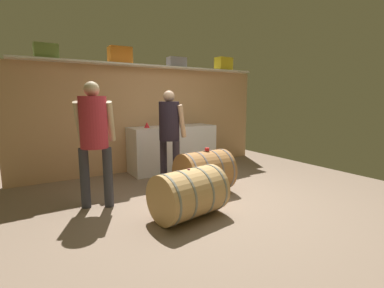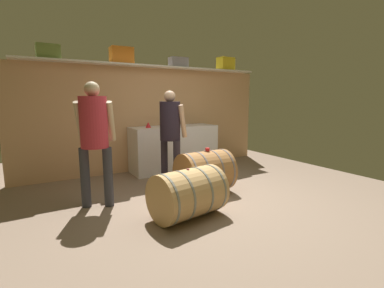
{
  "view_description": "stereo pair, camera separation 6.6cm",
  "coord_description": "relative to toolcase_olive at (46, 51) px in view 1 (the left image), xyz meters",
  "views": [
    {
      "loc": [
        -2.3,
        -3.12,
        1.48
      ],
      "look_at": [
        -0.23,
        0.27,
        0.84
      ],
      "focal_mm": 26.24,
      "sensor_mm": 36.0,
      "label": 1
    },
    {
      "loc": [
        -2.24,
        -3.15,
        1.48
      ],
      "look_at": [
        -0.23,
        0.27,
        0.84
      ],
      "focal_mm": 26.24,
      "sensor_mm": 36.0,
      "label": 2
    }
  ],
  "objects": [
    {
      "name": "winemaker_pouring",
      "position": [
        1.69,
        -1.12,
        -1.26
      ],
      "size": [
        0.44,
        0.51,
        1.61
      ],
      "rotation": [
        0.0,
        0.0,
        -1.2
      ],
      "color": "#2F2835",
      "rests_on": "ground"
    },
    {
      "name": "wine_barrel_far",
      "position": [
        1.27,
        -2.45,
        -1.94
      ],
      "size": [
        0.96,
        0.74,
        0.63
      ],
      "rotation": [
        0.0,
        0.0,
        0.17
      ],
      "color": "tan",
      "rests_on": "ground"
    },
    {
      "name": "wine_bottle_amber",
      "position": [
        2.31,
        -0.02,
        -1.18
      ],
      "size": [
        0.07,
        0.07,
        0.32
      ],
      "color": "brown",
      "rests_on": "work_cabinet"
    },
    {
      "name": "toolcase_grey",
      "position": [
        2.44,
        0.0,
        -0.02
      ],
      "size": [
        0.38,
        0.23,
        0.2
      ],
      "primitive_type": "cube",
      "rotation": [
        0.0,
        0.0,
        -0.03
      ],
      "color": "gray",
      "rests_on": "high_shelf_board"
    },
    {
      "name": "toolcase_olive",
      "position": [
        0.0,
        0.0,
        0.0
      ],
      "size": [
        0.37,
        0.25,
        0.24
      ],
      "primitive_type": "cube",
      "rotation": [
        0.0,
        0.0,
        0.02
      ],
      "color": "olive",
      "rests_on": "high_shelf_board"
    },
    {
      "name": "work_cabinet",
      "position": [
        2.21,
        -0.22,
        -1.79
      ],
      "size": [
        1.79,
        0.62,
        0.92
      ],
      "primitive_type": "cube",
      "color": "white",
      "rests_on": "ground"
    },
    {
      "name": "visitor_tasting",
      "position": [
        0.37,
        -1.5,
        -1.2
      ],
      "size": [
        0.58,
        0.51,
        1.7
      ],
      "rotation": [
        0.0,
        0.0,
        -0.41
      ],
      "color": "#32323A",
      "rests_on": "ground"
    },
    {
      "name": "back_wall_panel",
      "position": [
        1.85,
        0.15,
        -1.2
      ],
      "size": [
        5.31,
        0.1,
        2.1
      ],
      "primitive_type": "cube",
      "color": "tan",
      "rests_on": "ground"
    },
    {
      "name": "wine_glass",
      "position": [
        1.95,
        -0.24,
        -1.23
      ],
      "size": [
        0.07,
        0.07,
        0.14
      ],
      "color": "white",
      "rests_on": "work_cabinet"
    },
    {
      "name": "high_shelf_board",
      "position": [
        1.85,
        0.0,
        -0.14
      ],
      "size": [
        4.89,
        0.4,
        0.03
      ],
      "primitive_type": "cube",
      "color": "silver",
      "rests_on": "back_wall_panel"
    },
    {
      "name": "toolcase_orange",
      "position": [
        1.23,
        0.0,
        0.03
      ],
      "size": [
        0.42,
        0.31,
        0.3
      ],
      "primitive_type": "cube",
      "rotation": [
        0.0,
        0.0,
        -0.04
      ],
      "color": "orange",
      "rests_on": "high_shelf_board"
    },
    {
      "name": "wine_bottle_dark",
      "position": [
        2.31,
        -0.14,
        -1.19
      ],
      "size": [
        0.07,
        0.07,
        0.29
      ],
      "color": "black",
      "rests_on": "work_cabinet"
    },
    {
      "name": "wine_barrel_near",
      "position": [
        1.97,
        -1.76,
        -1.92
      ],
      "size": [
        0.83,
        0.69,
        0.67
      ],
      "rotation": [
        0.0,
        0.0,
        0.03
      ],
      "color": "#A16D3B",
      "rests_on": "ground"
    },
    {
      "name": "red_funnel",
      "position": [
        1.63,
        -0.25,
        -1.27
      ],
      "size": [
        0.11,
        0.11,
        0.11
      ],
      "primitive_type": "cone",
      "color": "red",
      "rests_on": "work_cabinet"
    },
    {
      "name": "toolcase_yellow",
      "position": [
        3.67,
        0.0,
        0.02
      ],
      "size": [
        0.39,
        0.27,
        0.29
      ],
      "primitive_type": "cube",
      "rotation": [
        0.0,
        0.0,
        0.08
      ],
      "color": "yellow",
      "rests_on": "high_shelf_board"
    },
    {
      "name": "tasting_cup",
      "position": [
        2.02,
        -1.76,
        -1.56
      ],
      "size": [
        0.07,
        0.07,
        0.05
      ],
      "primitive_type": "cylinder",
      "color": "red",
      "rests_on": "wine_barrel_near"
    },
    {
      "name": "ground_plane",
      "position": [
        1.85,
        -1.63,
        -2.26
      ],
      "size": [
        6.51,
        7.94,
        0.02
      ],
      "primitive_type": "cube",
      "color": "#816C59"
    }
  ]
}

